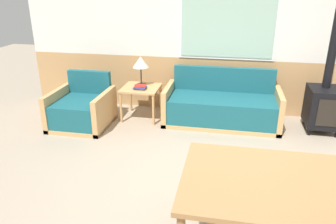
{
  "coord_description": "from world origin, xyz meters",
  "views": [
    {
      "loc": [
        -0.01,
        -2.89,
        2.13
      ],
      "look_at": [
        -0.77,
        1.0,
        0.56
      ],
      "focal_mm": 35.0,
      "sensor_mm": 36.0,
      "label": 1
    }
  ],
  "objects_px": {
    "table_lamp": "(141,63)",
    "dining_table": "(295,191)",
    "armchair": "(82,110)",
    "side_table": "(141,92)",
    "couch": "(221,107)",
    "wood_stove": "(325,95)"
  },
  "relations": [
    {
      "from": "couch",
      "to": "side_table",
      "type": "distance_m",
      "value": 1.34
    },
    {
      "from": "table_lamp",
      "to": "dining_table",
      "type": "xyz_separation_m",
      "value": [
        1.99,
        -2.84,
        -0.24
      ]
    },
    {
      "from": "armchair",
      "to": "wood_stove",
      "type": "distance_m",
      "value": 3.73
    },
    {
      "from": "table_lamp",
      "to": "couch",
      "type": "bearing_deg",
      "value": -3.11
    },
    {
      "from": "couch",
      "to": "armchair",
      "type": "height_order",
      "value": "couch"
    },
    {
      "from": "side_table",
      "to": "wood_stove",
      "type": "bearing_deg",
      "value": 0.71
    },
    {
      "from": "armchair",
      "to": "wood_stove",
      "type": "bearing_deg",
      "value": 1.47
    },
    {
      "from": "couch",
      "to": "wood_stove",
      "type": "relative_size",
      "value": 0.71
    },
    {
      "from": "table_lamp",
      "to": "dining_table",
      "type": "distance_m",
      "value": 3.47
    },
    {
      "from": "couch",
      "to": "wood_stove",
      "type": "distance_m",
      "value": 1.54
    },
    {
      "from": "armchair",
      "to": "side_table",
      "type": "xyz_separation_m",
      "value": [
        0.84,
        0.48,
        0.21
      ]
    },
    {
      "from": "table_lamp",
      "to": "wood_stove",
      "type": "height_order",
      "value": "wood_stove"
    },
    {
      "from": "side_table",
      "to": "couch",
      "type": "bearing_deg",
      "value": 1.37
    },
    {
      "from": "couch",
      "to": "table_lamp",
      "type": "bearing_deg",
      "value": 176.89
    },
    {
      "from": "dining_table",
      "to": "wood_stove",
      "type": "bearing_deg",
      "value": 72.58
    },
    {
      "from": "couch",
      "to": "table_lamp",
      "type": "height_order",
      "value": "table_lamp"
    },
    {
      "from": "armchair",
      "to": "dining_table",
      "type": "xyz_separation_m",
      "value": [
        2.81,
        -2.26,
        0.42
      ]
    },
    {
      "from": "dining_table",
      "to": "side_table",
      "type": "bearing_deg",
      "value": 125.72
    },
    {
      "from": "armchair",
      "to": "couch",
      "type": "bearing_deg",
      "value": 6.77
    },
    {
      "from": "table_lamp",
      "to": "wood_stove",
      "type": "distance_m",
      "value": 2.88
    },
    {
      "from": "side_table",
      "to": "dining_table",
      "type": "distance_m",
      "value": 3.37
    },
    {
      "from": "couch",
      "to": "side_table",
      "type": "relative_size",
      "value": 3.03
    }
  ]
}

